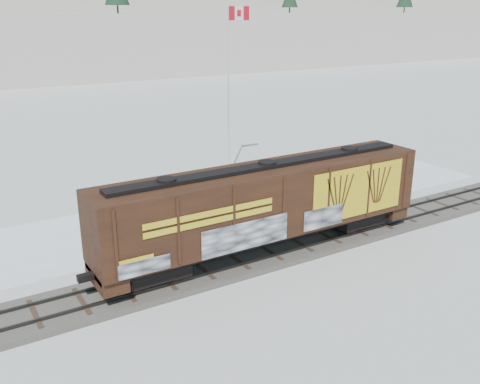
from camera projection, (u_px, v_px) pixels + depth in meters
ground at (298, 247)px, 29.66m from camera, size 500.00×500.00×0.00m
rail_track at (298, 245)px, 29.61m from camera, size 50.00×3.40×0.43m
parking_strip at (230, 207)px, 35.71m from camera, size 40.00×8.00×0.03m
hopper_railcar at (267, 203)px, 27.60m from camera, size 18.42×3.06×4.73m
flagpole at (230, 114)px, 41.07m from camera, size 2.30×0.90×13.00m
car_silver at (205, 213)px, 32.54m from camera, size 4.54×2.30×1.48m
car_white at (231, 197)px, 34.92m from camera, size 5.49×2.90×1.72m
car_dark at (324, 175)px, 40.52m from camera, size 4.83×2.83×1.31m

